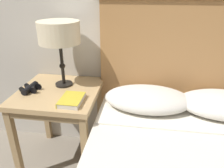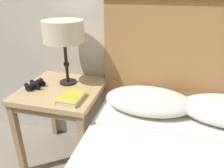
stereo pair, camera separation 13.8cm
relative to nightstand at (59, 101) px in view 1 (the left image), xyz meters
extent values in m
cube|color=tan|center=(0.00, 0.00, 0.07)|extent=(0.58, 0.58, 0.04)
cube|color=#917650|center=(0.00, 0.00, 0.03)|extent=(0.55, 0.55, 0.05)
cube|color=#A4865B|center=(-0.25, -0.26, -0.26)|extent=(0.04, 0.04, 0.61)
cube|color=#A4865B|center=(0.26, -0.26, -0.26)|extent=(0.04, 0.04, 0.61)
cube|color=#A4865B|center=(-0.25, 0.25, -0.26)|extent=(0.04, 0.04, 0.61)
cube|color=#A4865B|center=(0.26, 0.25, -0.26)|extent=(0.04, 0.04, 0.61)
cube|color=white|center=(0.90, -0.10, -0.01)|extent=(1.14, 0.28, 0.01)
cube|color=#AD7A47|center=(0.90, 0.25, 0.07)|extent=(1.25, 0.06, 1.27)
ellipsoid|color=silver|center=(0.65, 0.01, 0.06)|extent=(0.60, 0.36, 0.15)
ellipsoid|color=silver|center=(1.15, 0.01, 0.06)|extent=(0.60, 0.36, 0.15)
cylinder|color=black|center=(0.01, 0.10, 0.09)|extent=(0.13, 0.13, 0.01)
cylinder|color=black|center=(0.01, 0.10, 0.26)|extent=(0.02, 0.02, 0.31)
sphere|color=black|center=(0.01, 0.10, 0.24)|extent=(0.04, 0.04, 0.04)
cylinder|color=beige|center=(0.01, 0.10, 0.49)|extent=(0.29, 0.29, 0.15)
cube|color=silver|center=(0.16, -0.16, 0.10)|extent=(0.14, 0.19, 0.03)
cube|color=gold|center=(0.16, -0.16, 0.12)|extent=(0.14, 0.20, 0.00)
cube|color=gold|center=(0.09, -0.16, 0.10)|extent=(0.01, 0.19, 0.03)
cylinder|color=black|center=(-0.20, -0.07, 0.11)|extent=(0.05, 0.10, 0.04)
cylinder|color=black|center=(-0.15, -0.07, 0.11)|extent=(0.05, 0.01, 0.05)
cylinder|color=black|center=(-0.25, -0.07, 0.11)|extent=(0.04, 0.01, 0.04)
cylinder|color=black|center=(-0.19, -0.01, 0.11)|extent=(0.05, 0.10, 0.04)
cylinder|color=black|center=(-0.15, -0.01, 0.11)|extent=(0.05, 0.01, 0.05)
cylinder|color=black|center=(-0.24, 0.00, 0.11)|extent=(0.04, 0.01, 0.04)
cube|color=black|center=(-0.20, -0.04, 0.12)|extent=(0.06, 0.04, 0.01)
cylinder|color=black|center=(-0.20, -0.04, 0.12)|extent=(0.02, 0.01, 0.02)
camera|label=1|loc=(0.60, -1.35, 0.79)|focal=35.00mm
camera|label=2|loc=(0.74, -1.33, 0.79)|focal=35.00mm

